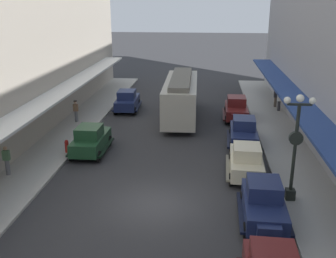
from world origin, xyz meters
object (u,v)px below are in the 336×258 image
(parked_car_6, at_px, (264,202))
(pedestrian_2, at_px, (76,111))
(streetcar, at_px, (181,96))
(pedestrian_0, at_px, (279,101))
(parked_car_4, at_px, (127,100))
(pedestrian_1, at_px, (7,160))
(parked_car_3, at_px, (246,160))
(parked_car_5, at_px, (244,132))
(parked_car_2, at_px, (91,139))
(parked_car_1, at_px, (236,108))
(fire_hydrant, at_px, (67,146))
(pedestrian_3, at_px, (276,97))
(lamp_post_with_clock, at_px, (295,144))

(parked_car_6, bearing_deg, pedestrian_2, 133.76)
(streetcar, bearing_deg, pedestrian_0, 17.50)
(parked_car_4, bearing_deg, pedestrian_1, -105.43)
(parked_car_4, height_order, pedestrian_0, parked_car_4)
(parked_car_3, distance_m, pedestrian_0, 13.88)
(parked_car_4, bearing_deg, parked_car_5, -39.56)
(parked_car_4, bearing_deg, streetcar, -21.58)
(parked_car_5, bearing_deg, parked_car_2, -166.19)
(parked_car_6, relative_size, pedestrian_0, 2.57)
(parked_car_5, relative_size, parked_car_6, 1.00)
(parked_car_3, xyz_separation_m, parked_car_5, (0.26, 4.87, 0.00))
(parked_car_1, xyz_separation_m, streetcar, (-4.47, -0.11, 0.96))
(parked_car_1, distance_m, parked_car_5, 5.95)
(parked_car_2, bearing_deg, fire_hydrant, -165.99)
(parked_car_3, bearing_deg, pedestrian_3, 75.19)
(parked_car_3, relative_size, parked_car_6, 1.00)
(lamp_post_with_clock, relative_size, pedestrian_3, 3.09)
(parked_car_1, bearing_deg, parked_car_3, -90.86)
(parked_car_1, bearing_deg, parked_car_5, -89.03)
(lamp_post_with_clock, bearing_deg, pedestrian_1, 174.77)
(fire_hydrant, bearing_deg, parked_car_2, 14.01)
(parked_car_5, xyz_separation_m, parked_car_6, (0.08, -9.58, 0.00))
(lamp_post_with_clock, height_order, pedestrian_3, lamp_post_with_clock)
(pedestrian_0, bearing_deg, parked_car_1, -146.64)
(parked_car_4, xyz_separation_m, fire_hydrant, (-1.79, -10.47, -0.38))
(streetcar, height_order, pedestrian_2, streetcar)
(parked_car_3, bearing_deg, parked_car_6, -85.87)
(parked_car_5, bearing_deg, fire_hydrant, -166.17)
(parked_car_6, bearing_deg, pedestrian_1, 166.15)
(parked_car_3, distance_m, pedestrian_3, 15.10)
(lamp_post_with_clock, distance_m, pedestrian_0, 16.35)
(pedestrian_3, bearing_deg, parked_car_3, -104.81)
(parked_car_6, height_order, pedestrian_2, parked_car_6)
(parked_car_2, distance_m, lamp_post_with_clock, 12.63)
(parked_car_5, height_order, pedestrian_3, parked_car_5)
(pedestrian_3, bearing_deg, lamp_post_with_clock, -96.54)
(parked_car_5, xyz_separation_m, lamp_post_with_clock, (1.60, -7.66, 2.04))
(parked_car_1, distance_m, pedestrian_3, 5.29)
(streetcar, height_order, pedestrian_0, streetcar)
(parked_car_6, distance_m, pedestrian_3, 19.63)
(parked_car_2, height_order, pedestrian_3, parked_car_2)
(fire_hydrant, height_order, pedestrian_0, pedestrian_0)
(pedestrian_3, bearing_deg, pedestrian_2, -159.48)
(pedestrian_0, height_order, pedestrian_2, same)
(lamp_post_with_clock, xyz_separation_m, pedestrian_0, (2.08, 16.10, -1.97))
(parked_car_3, bearing_deg, lamp_post_with_clock, -56.17)
(parked_car_3, xyz_separation_m, lamp_post_with_clock, (1.87, -2.79, 2.04))
(pedestrian_2, bearing_deg, pedestrian_1, -93.56)
(parked_car_1, relative_size, pedestrian_2, 2.56)
(pedestrian_2, height_order, pedestrian_3, same)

